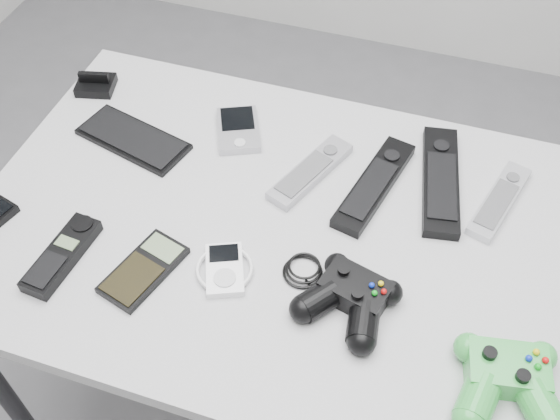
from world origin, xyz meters
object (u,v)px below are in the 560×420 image
(desk, at_px, (292,251))
(remote_silver_b, at_px, (499,200))
(cordless_handset, at_px, (62,255))
(calculator, at_px, (144,270))
(mp3_player, at_px, (225,269))
(controller_black, at_px, (351,296))
(pda, at_px, (238,129))
(remote_black_a, at_px, (374,184))
(pda_keyboard, at_px, (133,139))
(controller_green, at_px, (508,379))
(remote_black_b, at_px, (441,179))
(remote_silver_a, at_px, (311,171))

(desk, bearing_deg, remote_silver_b, 26.80)
(cordless_handset, xyz_separation_m, calculator, (0.14, 0.02, -0.01))
(mp3_player, distance_m, controller_black, 0.21)
(desk, relative_size, pda, 9.06)
(desk, distance_m, pda, 0.27)
(remote_silver_b, xyz_separation_m, controller_black, (-0.20, -0.29, 0.02))
(pda, xyz_separation_m, controller_black, (0.31, -0.32, 0.02))
(pda, bearing_deg, remote_black_a, -36.74)
(pda_keyboard, bearing_deg, remote_silver_b, 19.13)
(remote_silver_b, distance_m, cordless_handset, 0.76)
(controller_green, bearing_deg, remote_black_b, 101.98)
(cordless_handset, distance_m, controller_black, 0.48)
(pda_keyboard, xyz_separation_m, remote_silver_a, (0.35, 0.02, 0.00))
(remote_silver_a, bearing_deg, controller_black, -39.43)
(remote_black_a, xyz_separation_m, mp3_player, (-0.19, -0.26, -0.00))
(remote_silver_a, xyz_separation_m, cordless_handset, (-0.34, -0.32, 0.00))
(remote_silver_a, distance_m, remote_silver_b, 0.34)
(remote_black_a, xyz_separation_m, controller_green, (0.27, -0.32, 0.01))
(remote_silver_b, bearing_deg, mp3_player, -128.50)
(calculator, xyz_separation_m, mp3_player, (0.13, 0.04, 0.00))
(cordless_handset, bearing_deg, remote_silver_b, 32.47)
(remote_black_b, relative_size, mp3_player, 2.60)
(calculator, relative_size, controller_green, 0.87)
(remote_silver_a, height_order, remote_black_b, remote_black_b)
(remote_black_a, height_order, cordless_handset, same)
(cordless_handset, relative_size, controller_green, 0.96)
(desk, relative_size, cordless_handset, 6.87)
(remote_silver_a, height_order, mp3_player, remote_silver_a)
(remote_black_a, bearing_deg, desk, -117.36)
(remote_silver_a, bearing_deg, controller_green, -17.89)
(pda_keyboard, relative_size, remote_silver_a, 1.11)
(mp3_player, bearing_deg, cordless_handset, 169.48)
(desk, xyz_separation_m, calculator, (-0.20, -0.16, 0.07))
(pda, bearing_deg, mp3_player, -97.87)
(pda, xyz_separation_m, remote_black_b, (0.40, -0.01, 0.00))
(pda, distance_m, calculator, 0.36)
(cordless_handset, xyz_separation_m, controller_green, (0.72, -0.00, 0.01))
(pda, relative_size, remote_black_a, 0.51)
(pda, height_order, remote_black_a, remote_black_a)
(pda_keyboard, height_order, remote_black_a, remote_black_a)
(pda, bearing_deg, remote_silver_a, -45.96)
(calculator, bearing_deg, remote_silver_a, 72.32)
(remote_silver_b, distance_m, controller_green, 0.36)
(remote_silver_a, relative_size, remote_black_b, 0.76)
(remote_silver_a, height_order, cordless_handset, cordless_handset)
(remote_black_a, distance_m, remote_black_b, 0.12)
(controller_black, bearing_deg, remote_silver_a, 133.76)
(pda, xyz_separation_m, remote_silver_a, (0.17, -0.07, 0.00))
(pda_keyboard, distance_m, pda, 0.21)
(calculator, relative_size, controller_black, 0.60)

